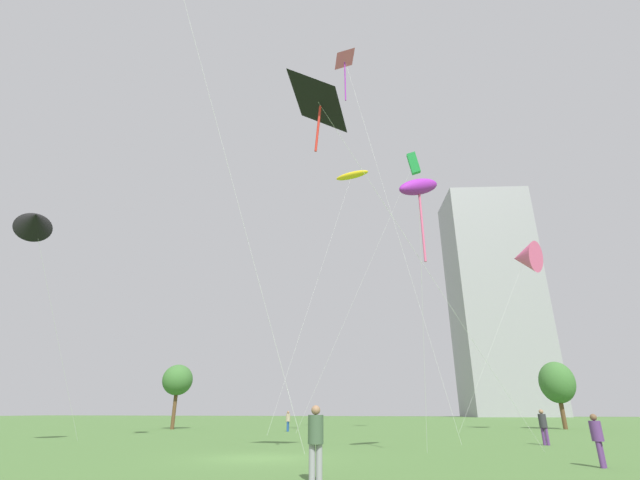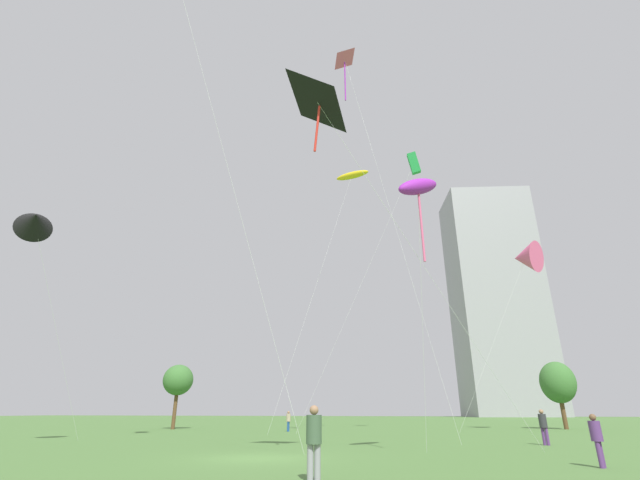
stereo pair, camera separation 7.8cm
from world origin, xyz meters
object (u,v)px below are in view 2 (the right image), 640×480
(person_standing_2, at_px, (314,437))
(kite_flying_5, at_px, (352,176))
(kite_flying_1, at_px, (418,188))
(park_tree_1, at_px, (558,383))
(person_standing_3, at_px, (288,420))
(kite_flying_0, at_px, (318,104))
(kite_flying_4, at_px, (345,65))
(kite_flying_6, at_px, (525,257))
(person_standing_1, at_px, (597,436))
(distant_highrise_0, at_px, (496,298))
(person_standing_0, at_px, (543,424))
(park_tree_0, at_px, (178,380))
(kite_flying_3, at_px, (35,221))
(kite_flying_2, at_px, (414,164))

(person_standing_2, bearing_deg, kite_flying_5, 80.99)
(kite_flying_1, height_order, park_tree_1, kite_flying_1)
(kite_flying_1, bearing_deg, person_standing_3, 119.49)
(kite_flying_0, xyz_separation_m, park_tree_1, (16.23, 34.87, -9.59))
(kite_flying_4, height_order, kite_flying_6, kite_flying_4)
(park_tree_1, bearing_deg, person_standing_2, -112.46)
(person_standing_1, relative_size, kite_flying_5, 0.06)
(distant_highrise_0, bearing_deg, person_standing_3, -118.73)
(person_standing_1, distance_m, kite_flying_5, 32.92)
(person_standing_1, xyz_separation_m, park_tree_1, (7.60, 32.96, 3.37))
(person_standing_1, relative_size, park_tree_1, 0.25)
(person_standing_0, distance_m, person_standing_2, 17.19)
(kite_flying_4, height_order, park_tree_0, kite_flying_4)
(kite_flying_5, bearing_deg, kite_flying_4, -82.92)
(person_standing_1, relative_size, kite_flying_3, 0.12)
(kite_flying_4, xyz_separation_m, kite_flying_6, (14.27, 16.16, -11.51))
(person_standing_0, height_order, kite_flying_4, kite_flying_4)
(kite_flying_2, relative_size, park_tree_1, 4.02)
(kite_flying_1, bearing_deg, kite_flying_4, 116.53)
(kite_flying_0, height_order, kite_flying_5, kite_flying_5)
(kite_flying_5, bearing_deg, person_standing_1, -63.41)
(person_standing_0, bearing_deg, kite_flying_5, -18.92)
(kite_flying_5, bearing_deg, person_standing_2, -84.23)
(kite_flying_5, xyz_separation_m, park_tree_1, (18.28, 11.63, -19.33))
(park_tree_0, xyz_separation_m, park_tree_1, (36.78, 8.53, -0.21))
(kite_flying_1, xyz_separation_m, park_tree_1, (12.37, 32.19, -6.48))
(kite_flying_4, bearing_deg, person_standing_0, 1.50)
(person_standing_0, xyz_separation_m, kite_flying_2, (-5.21, 11.22, 23.06))
(kite_flying_2, distance_m, distant_highrise_0, 111.44)
(person_standing_0, bearing_deg, kite_flying_6, -79.28)
(person_standing_1, xyz_separation_m, kite_flying_5, (-10.68, 21.33, 22.70))
(kite_flying_0, xyz_separation_m, kite_flying_3, (-16.97, 3.22, -2.38))
(person_standing_3, relative_size, park_tree_0, 0.27)
(person_standing_1, height_order, person_standing_3, person_standing_3)
(distant_highrise_0, bearing_deg, kite_flying_6, -107.80)
(kite_flying_1, relative_size, kite_flying_3, 0.92)
(person_standing_2, height_order, kite_flying_0, kite_flying_0)
(kite_flying_2, bearing_deg, kite_flying_6, 26.00)
(person_standing_3, height_order, distant_highrise_0, distant_highrise_0)
(kite_flying_6, relative_size, distant_highrise_0, 0.24)
(kite_flying_4, height_order, distant_highrise_0, distant_highrise_0)
(kite_flying_2, height_order, distant_highrise_0, distant_highrise_0)
(kite_flying_4, bearing_deg, person_standing_1, -46.46)
(kite_flying_0, bearing_deg, person_standing_0, 52.03)
(person_standing_1, height_order, kite_flying_0, kite_flying_0)
(person_standing_1, height_order, kite_flying_3, kite_flying_3)
(person_standing_2, xyz_separation_m, kite_flying_2, (3.47, 26.05, 23.02))
(person_standing_2, xyz_separation_m, park_tree_0, (-21.15, 29.29, 3.44))
(kite_flying_6, distance_m, park_tree_0, 35.90)
(kite_flying_6, distance_m, distant_highrise_0, 106.50)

